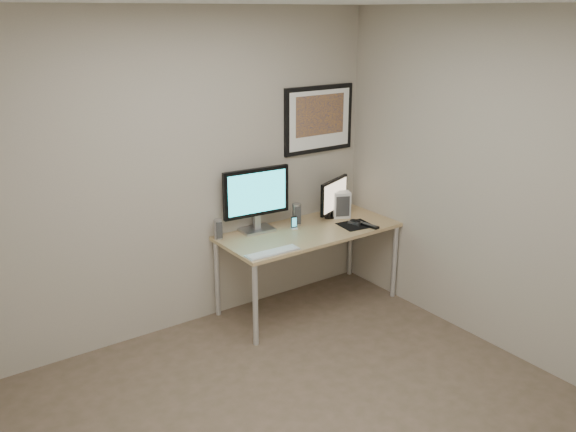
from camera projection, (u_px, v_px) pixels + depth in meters
name	position (u px, v px, depth m)	size (l,w,h in m)	color
floor	(310.00, 423.00, 3.97)	(3.60, 3.60, 0.00)	#4D4430
room	(270.00, 164.00, 3.79)	(3.60, 3.60, 3.60)	white
desk	(309.00, 237.00, 5.35)	(1.60, 0.70, 0.73)	#977249
framed_art	(319.00, 119.00, 5.49)	(0.75, 0.04, 0.60)	black
monitor_large	(256.00, 197.00, 5.21)	(0.61, 0.22, 0.56)	#ABABB0
monitor_tv	(334.00, 197.00, 5.60)	(0.44, 0.20, 0.36)	black
speaker_left	(218.00, 229.00, 5.09)	(0.07, 0.07, 0.17)	#ABABB0
speaker_right	(296.00, 214.00, 5.43)	(0.08, 0.08, 0.19)	#ABABB0
phone_dock	(294.00, 223.00, 5.33)	(0.05, 0.05, 0.12)	black
keyboard	(273.00, 252.00, 4.81)	(0.46, 0.12, 0.02)	silver
mousepad	(355.00, 225.00, 5.44)	(0.28, 0.25, 0.00)	black
mouse	(355.00, 221.00, 5.47)	(0.06, 0.11, 0.04)	black
remote	(369.00, 225.00, 5.40)	(0.05, 0.19, 0.02)	black
fan_unit	(341.00, 204.00, 5.62)	(0.16, 0.12, 0.24)	silver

